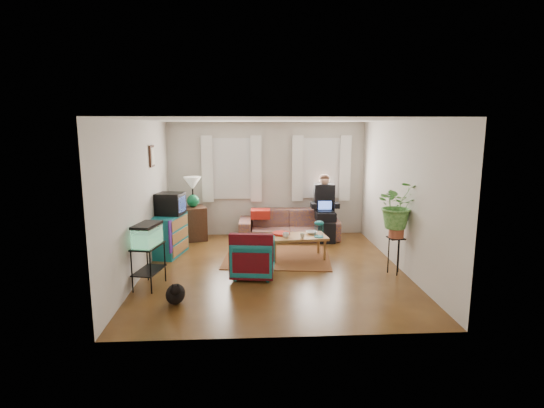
{
  "coord_description": "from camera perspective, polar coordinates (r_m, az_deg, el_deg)",
  "views": [
    {
      "loc": [
        -0.43,
        -7.21,
        2.49
      ],
      "look_at": [
        0.0,
        0.4,
        1.1
      ],
      "focal_mm": 28.0,
      "sensor_mm": 36.0,
      "label": 1
    }
  ],
  "objects": [
    {
      "name": "dresser",
      "position": [
        8.57,
        -13.66,
        -4.09
      ],
      "size": [
        0.63,
        0.96,
        0.8
      ],
      "primitive_type": "cube",
      "rotation": [
        0.0,
        0.0,
        -0.23
      ],
      "color": "#116669",
      "rests_on": "floor"
    },
    {
      "name": "crt_tv",
      "position": [
        8.51,
        -13.49,
        0.04
      ],
      "size": [
        0.57,
        0.54,
        0.43
      ],
      "primitive_type": "cube",
      "rotation": [
        0.0,
        0.0,
        -0.23
      ],
      "color": "black",
      "rests_on": "dresser"
    },
    {
      "name": "cup_b",
      "position": [
        7.93,
        4.1,
        -4.26
      ],
      "size": [
        0.11,
        0.11,
        0.09
      ],
      "primitive_type": "imported",
      "rotation": [
        0.0,
        0.0,
        0.1
      ],
      "color": "beige",
      "rests_on": "coffee_table"
    },
    {
      "name": "snack_tray",
      "position": [
        8.17,
        1.22,
        -3.98
      ],
      "size": [
        0.37,
        0.37,
        0.04
      ],
      "primitive_type": "cylinder",
      "rotation": [
        0.0,
        0.0,
        0.1
      ],
      "color": "#B21414",
      "rests_on": "coffee_table"
    },
    {
      "name": "wall_front",
      "position": [
        4.87,
        1.95,
        -3.79
      ],
      "size": [
        4.5,
        0.01,
        2.6
      ],
      "primitive_type": "cube",
      "color": "silver",
      "rests_on": "floor"
    },
    {
      "name": "wall_right",
      "position": [
        7.78,
        16.96,
        1.09
      ],
      "size": [
        0.01,
        5.0,
        2.6
      ],
      "primitive_type": "cube",
      "color": "silver",
      "rests_on": "floor"
    },
    {
      "name": "floor",
      "position": [
        7.64,
        0.17,
        -8.69
      ],
      "size": [
        4.5,
        5.0,
        0.01
      ],
      "primitive_type": "cube",
      "color": "#4F2B14",
      "rests_on": "ground"
    },
    {
      "name": "armchair",
      "position": [
        7.19,
        -2.55,
        -6.94
      ],
      "size": [
        0.77,
        0.73,
        0.71
      ],
      "primitive_type": "imported",
      "rotation": [
        0.0,
        0.0,
        3.02
      ],
      "color": "#105061",
      "rests_on": "floor"
    },
    {
      "name": "black_cat",
      "position": [
        6.31,
        -12.86,
        -11.45
      ],
      "size": [
        0.35,
        0.46,
        0.35
      ],
      "primitive_type": "ellipsoid",
      "rotation": [
        0.0,
        0.0,
        0.19
      ],
      "color": "black",
      "rests_on": "floor"
    },
    {
      "name": "curtains_left",
      "position": [
        9.66,
        -5.44,
        4.71
      ],
      "size": [
        1.36,
        0.06,
        1.5
      ],
      "primitive_type": "cube",
      "color": "white",
      "rests_on": "wall_back"
    },
    {
      "name": "picture_frame",
      "position": [
        8.27,
        -15.79,
        6.21
      ],
      "size": [
        0.04,
        0.32,
        0.4
      ],
      "primitive_type": "cube",
      "color": "#3D2616",
      "rests_on": "wall_left"
    },
    {
      "name": "cup_a",
      "position": [
        7.94,
        1.88,
        -4.2
      ],
      "size": [
        0.13,
        0.13,
        0.1
      ],
      "primitive_type": "imported",
      "rotation": [
        0.0,
        0.0,
        0.1
      ],
      "color": "white",
      "rests_on": "coffee_table"
    },
    {
      "name": "sofa",
      "position": [
        9.53,
        2.29,
        -2.13
      ],
      "size": [
        2.25,
        0.95,
        0.87
      ],
      "primitive_type": "imported",
      "rotation": [
        0.0,
        0.0,
        -0.03
      ],
      "color": "brown",
      "rests_on": "floor"
    },
    {
      "name": "birdcage",
      "position": [
        8.01,
        6.34,
        -3.33
      ],
      "size": [
        0.19,
        0.19,
        0.32
      ],
      "primitive_type": null,
      "rotation": [
        0.0,
        0.0,
        0.1
      ],
      "color": "#115B6B",
      "rests_on": "coffee_table"
    },
    {
      "name": "ceiling",
      "position": [
        7.22,
        0.18,
        11.21
      ],
      "size": [
        4.5,
        5.0,
        0.01
      ],
      "primitive_type": "cube",
      "color": "white",
      "rests_on": "wall_back"
    },
    {
      "name": "coffee_table",
      "position": [
        8.15,
        3.45,
        -5.81
      ],
      "size": [
        1.14,
        0.7,
        0.45
      ],
      "primitive_type": "cube",
      "rotation": [
        0.0,
        0.0,
        0.1
      ],
      "color": "brown",
      "rests_on": "floor"
    },
    {
      "name": "bowl",
      "position": [
        8.25,
        5.34,
        -3.84
      ],
      "size": [
        0.23,
        0.23,
        0.05
      ],
      "primitive_type": "imported",
      "rotation": [
        0.0,
        0.0,
        0.1
      ],
      "color": "white",
      "rests_on": "coffee_table"
    },
    {
      "name": "wall_back",
      "position": [
        9.79,
        -0.7,
        3.35
      ],
      "size": [
        4.5,
        0.01,
        2.6
      ],
      "primitive_type": "cube",
      "color": "silver",
      "rests_on": "floor"
    },
    {
      "name": "aquarium",
      "position": [
        6.84,
        -16.44,
        -3.94
      ],
      "size": [
        0.41,
        0.6,
        0.36
      ],
      "primitive_type": "cube",
      "rotation": [
        0.0,
        0.0,
        -0.21
      ],
      "color": "#7FD899",
      "rests_on": "aquarium_stand"
    },
    {
      "name": "area_rug",
      "position": [
        8.27,
        0.7,
        -7.14
      ],
      "size": [
        2.16,
        1.81,
        0.01
      ],
      "primitive_type": "cube",
      "rotation": [
        0.0,
        0.0,
        -0.11
      ],
      "color": "maroon",
      "rests_on": "floor"
    },
    {
      "name": "wall_left",
      "position": [
        7.53,
        -17.18,
        0.78
      ],
      "size": [
        0.01,
        5.0,
        2.6
      ],
      "primitive_type": "cube",
      "color": "silver",
      "rests_on": "floor"
    },
    {
      "name": "aquarium_stand",
      "position": [
        6.98,
        -16.22,
        -8.04
      ],
      "size": [
        0.46,
        0.66,
        0.68
      ],
      "primitive_type": "cube",
      "rotation": [
        0.0,
        0.0,
        -0.21
      ],
      "color": "black",
      "rests_on": "floor"
    },
    {
      "name": "curtains_right",
      "position": [
        9.8,
        6.67,
        4.76
      ],
      "size": [
        1.36,
        0.06,
        1.5
      ],
      "primitive_type": "cube",
      "color": "white",
      "rests_on": "wall_back"
    },
    {
      "name": "serape_throw",
      "position": [
        6.89,
        -2.82,
        -6.44
      ],
      "size": [
        0.73,
        0.25,
        0.59
      ],
      "primitive_type": "cube",
      "rotation": [
        0.0,
        0.0,
        -0.12
      ],
      "color": "#9E0A0A",
      "rests_on": "armchair"
    },
    {
      "name": "potted_plant",
      "position": [
        7.42,
        16.5,
        -1.04
      ],
      "size": [
        0.79,
        0.7,
        0.81
      ],
      "primitive_type": "imported",
      "rotation": [
        0.0,
        0.0,
        0.1
      ],
      "color": "#599947",
      "rests_on": "plant_stand"
    },
    {
      "name": "window_right",
      "position": [
        9.88,
        6.59,
        4.81
      ],
      "size": [
        1.08,
        0.04,
        1.38
      ],
      "primitive_type": "cube",
      "color": "white",
      "rests_on": "wall_back"
    },
    {
      "name": "plant_stand",
      "position": [
        7.6,
        16.2,
        -6.68
      ],
      "size": [
        0.3,
        0.3,
        0.64
      ],
      "primitive_type": "cube",
      "rotation": [
        0.0,
        0.0,
        0.1
      ],
      "color": "black",
      "rests_on": "floor"
    },
    {
      "name": "table_lamp",
      "position": [
        9.47,
        -10.61,
        1.5
      ],
      "size": [
        0.48,
        0.48,
        0.68
      ],
      "primitive_type": null,
      "rotation": [
        0.0,
        0.0,
        0.3
      ],
      "color": "white",
      "rests_on": "side_table"
    },
    {
      "name": "seated_person",
      "position": [
        9.56,
        7.09,
        -0.77
      ],
      "size": [
        0.58,
        0.7,
        1.32
      ],
      "primitive_type": null,
      "rotation": [
        0.0,
        0.0,
        -0.03
      ],
      "color": "black",
      "rests_on": "sofa"
    },
    {
      "name": "window_left",
      "position": [
        9.74,
        -5.42,
        4.75
      ],
      "size": [
        1.08,
        0.04,
        1.38
      ],
      "primitive_type": "cube",
      "color": "white",
      "rests_on": "wall_back"
    },
    {
      "name": "side_table",
      "position": [
        9.6,
        -10.47,
        -2.58
      ],
      "size": [
        0.64,
        0.64,
        0.75
      ],
      "primitive_type": "cube",
      "rotation": [
        0.0,
        0.0,
        0.3
      ],
      "color": "#3B2716",
      "rests_on": "floor"
    }
  ]
}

